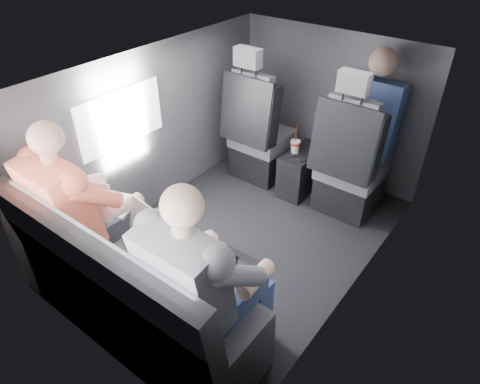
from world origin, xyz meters
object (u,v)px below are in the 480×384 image
Objects in this scene: front_seat_right at (349,170)px; passenger_front_right at (372,119)px; center_console at (301,171)px; rear_bench at (134,294)px; laptop_black at (221,263)px; laptop_white at (101,202)px; soda_cup at (295,146)px; passenger_rear_right at (204,282)px; laptop_silver at (160,226)px; front_seat_left at (259,138)px; passenger_rear_left at (83,209)px.

passenger_front_right reaches higher than front_seat_right.
rear_bench is (-0.00, -1.94, 0.11)m from center_console.
laptop_white is at bearing -177.64° from laptop_black.
passenger_rear_right is at bearing -73.25° from soda_cup.
rear_bench is at bearing -149.99° from laptop_black.
center_console is 1.47× the size of laptop_black.
laptop_white is 0.47m from laptop_silver.
center_console is 1.39× the size of laptop_silver.
front_seat_right reaches higher than laptop_silver.
passenger_front_right reaches higher than front_seat_left.
center_console is at bearing 73.89° from laptop_white.
passenger_rear_left is at bearing -104.41° from soda_cup.
front_seat_left is 0.41m from soda_cup.
laptop_white reaches higher than laptop_black.
laptop_silver is (-0.03, 0.28, 0.32)m from rear_bench.
front_seat_left is at bearing 88.38° from passenger_rear_left.
laptop_white is 2.17m from passenger_front_right.
soda_cup is 1.59m from laptop_silver.
passenger_rear_left reaches higher than front_seat_left.
laptop_black is (0.91, -1.64, 0.23)m from front_seat_left.
laptop_black is (0.46, 0.26, 0.32)m from rear_bench.
laptop_white is at bearing 87.65° from passenger_rear_left.
center_console is 1.94m from rear_bench.
soda_cup is (-0.49, -0.03, 0.07)m from front_seat_right.
rear_bench reaches higher than laptop_black.
laptop_silver is at bearing -106.42° from front_seat_right.
passenger_front_right is at bearing 77.62° from rear_bench.
soda_cup is (-0.05, -0.07, 0.27)m from center_console.
front_seat_left is at bearing 180.00° from front_seat_right.
passenger_rear_right is (0.99, -0.13, 0.01)m from laptop_white.
passenger_rear_left is at bearing -92.35° from laptop_white.
rear_bench reaches higher than center_console.
front_seat_right is at bearing 62.24° from passenger_rear_left.
passenger_rear_right reaches higher than rear_bench.
passenger_front_right reaches higher than center_console.
front_seat_right is 1.96m from rear_bench.
laptop_silver reaches higher than center_console.
rear_bench is 0.43m from laptop_silver.
passenger_front_right is at bearing 90.43° from passenger_rear_right.
front_seat_left is at bearing 103.31° from rear_bench.
rear_bench is 0.62m from laptop_black.
laptop_black is at bearing -61.02° from front_seat_left.
front_seat_right reaches higher than soda_cup.
front_seat_right is 1.65m from laptop_black.
laptop_silver is at bearing 177.55° from laptop_black.
center_console is 0.38× the size of passenger_rear_left.
laptop_white is at bearing -105.32° from soda_cup.
laptop_white is 0.32× the size of passenger_rear_right.
laptop_black is at bearing 10.04° from passenger_rear_left.
laptop_silver reaches higher than soda_cup.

